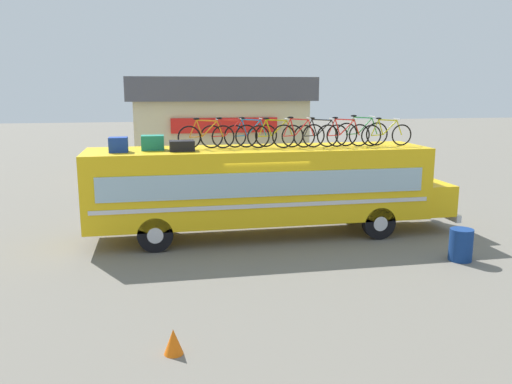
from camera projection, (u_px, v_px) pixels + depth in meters
The scene contains 17 objects.
ground_plane at pixel (259, 235), 16.39m from camera, with size 120.00×120.00×0.00m, color slate.
bus at pixel (266, 185), 16.12m from camera, with size 11.53×2.44×2.78m.
luggage_bag_1 at pixel (118, 145), 14.77m from camera, with size 0.52×0.47×0.43m, color #193899.
luggage_bag_2 at pixel (153, 143), 15.29m from camera, with size 0.66×0.54×0.43m, color #1E7F66.
luggage_bag_3 at pixel (182, 146), 15.07m from camera, with size 0.71×0.56×0.30m, color black.
rooftop_bicycle_1 at pixel (206, 136), 15.59m from camera, with size 1.72×0.44×0.93m.
rooftop_bicycle_2 at pixel (229, 135), 15.80m from camera, with size 1.78×0.44×0.94m.
rooftop_bicycle_3 at pixel (251, 135), 15.96m from camera, with size 1.67×0.44×0.93m.
rooftop_bicycle_4 at pixel (275, 135), 15.84m from camera, with size 1.77×0.44×0.93m.
rooftop_bicycle_5 at pixel (298, 135), 15.83m from camera, with size 1.67×0.44×0.96m.
rooftop_bicycle_6 at pixel (321, 135), 15.99m from camera, with size 1.76×0.44×0.93m.
rooftop_bicycle_7 at pixel (343, 134), 16.12m from camera, with size 1.74×0.44×0.93m.
rooftop_bicycle_8 at pixel (362, 133), 16.36m from camera, with size 1.77×0.44×0.98m.
rooftop_bicycle_9 at pixel (386, 134), 16.36m from camera, with size 1.71×0.44×0.90m.
roadside_building at pixel (215, 125), 28.27m from camera, with size 9.09×8.26×5.12m.
trash_bin at pixel (461, 245), 13.94m from camera, with size 0.62×0.62×0.87m, color navy.
traffic_cone at pixel (173, 341), 9.02m from camera, with size 0.34×0.34×0.46m, color orange.
Camera 1 is at (-3.14, -15.49, 4.55)m, focal length 36.34 mm.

